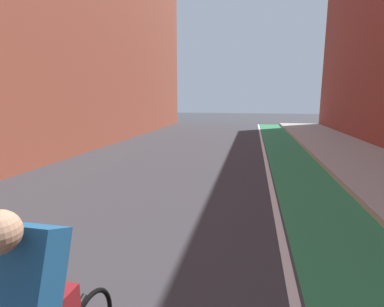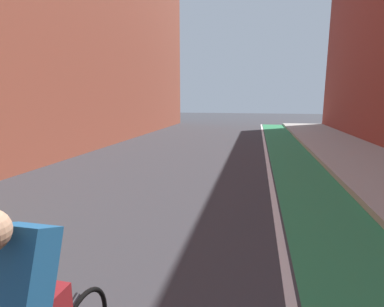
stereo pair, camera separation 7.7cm
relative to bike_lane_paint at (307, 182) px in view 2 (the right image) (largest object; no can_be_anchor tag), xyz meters
name	(u,v)px [view 2 (the right image)]	position (x,y,z in m)	size (l,w,h in m)	color
ground_plane	(157,198)	(-3.39, -2.00, 0.00)	(77.89, 77.89, 0.00)	#38383D
bike_lane_paint	(307,182)	(0.00, 0.00, 0.00)	(1.60, 35.40, 0.00)	#2D8451
lane_divider_stripe	(271,180)	(-0.90, 0.00, 0.00)	(0.12, 35.40, 0.00)	white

